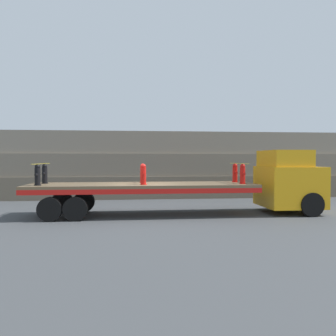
{
  "coord_description": "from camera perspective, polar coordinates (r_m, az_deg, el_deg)",
  "views": [
    {
      "loc": [
        -0.38,
        -14.11,
        2.42
      ],
      "look_at": [
        1.08,
        0.0,
        2.03
      ],
      "focal_mm": 35.0,
      "sensor_mm": 36.0,
      "label": 1
    }
  ],
  "objects": [
    {
      "name": "truck_cab",
      "position": [
        15.79,
        20.53,
        -2.15
      ],
      "size": [
        2.45,
        2.59,
        2.81
      ],
      "color": "orange",
      "rests_on": "ground_plane"
    },
    {
      "name": "cargo_strap_middle",
      "position": [
        14.85,
        12.21,
        0.78
      ],
      "size": [
        0.05,
        2.6,
        0.01
      ],
      "color": "yellow",
      "rests_on": "fire_hydrant_red_near_2"
    },
    {
      "name": "fire_hydrant_red_far_2",
      "position": [
        15.36,
        11.59,
        -0.86
      ],
      "size": [
        0.28,
        0.53,
        0.86
      ],
      "color": "red",
      "rests_on": "flatbed_trailer"
    },
    {
      "name": "fire_hydrant_black_far_0",
      "position": [
        15.15,
        -20.68,
        -0.97
      ],
      "size": [
        0.28,
        0.53,
        0.86
      ],
      "color": "black",
      "rests_on": "flatbed_trailer"
    },
    {
      "name": "flatbed_trailer",
      "position": [
        14.18,
        -7.63,
        -3.89
      ],
      "size": [
        9.68,
        2.51,
        1.36
      ],
      "color": "brown",
      "rests_on": "ground_plane"
    },
    {
      "name": "ground_plane",
      "position": [
        14.32,
        -4.36,
        -8.16
      ],
      "size": [
        120.0,
        120.0,
        0.0
      ],
      "primitive_type": "plane",
      "color": "#3F4244"
    },
    {
      "name": "fire_hydrant_red_near_1",
      "position": [
        13.6,
        -4.32,
        -1.15
      ],
      "size": [
        0.28,
        0.53,
        0.86
      ],
      "color": "red",
      "rests_on": "flatbed_trailer"
    },
    {
      "name": "fire_hydrant_black_near_0",
      "position": [
        14.13,
        -21.77,
        -1.15
      ],
      "size": [
        0.28,
        0.53,
        0.86
      ],
      "color": "black",
      "rests_on": "flatbed_trailer"
    },
    {
      "name": "fire_hydrant_red_far_1",
      "position": [
        14.66,
        -4.43,
        -0.95
      ],
      "size": [
        0.28,
        0.53,
        0.86
      ],
      "color": "red",
      "rests_on": "flatbed_trailer"
    },
    {
      "name": "cargo_strap_rear",
      "position": [
        14.63,
        -21.22,
        0.69
      ],
      "size": [
        0.05,
        2.6,
        0.01
      ],
      "color": "yellow",
      "rests_on": "fire_hydrant_black_near_0"
    },
    {
      "name": "rock_cliff",
      "position": [
        21.18,
        -4.89,
        0.59
      ],
      "size": [
        60.0,
        3.3,
        4.11
      ],
      "color": "#665B4C",
      "rests_on": "ground_plane"
    },
    {
      "name": "fire_hydrant_red_near_2",
      "position": [
        14.36,
        12.86,
        -1.04
      ],
      "size": [
        0.28,
        0.53,
        0.86
      ],
      "color": "red",
      "rests_on": "flatbed_trailer"
    }
  ]
}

